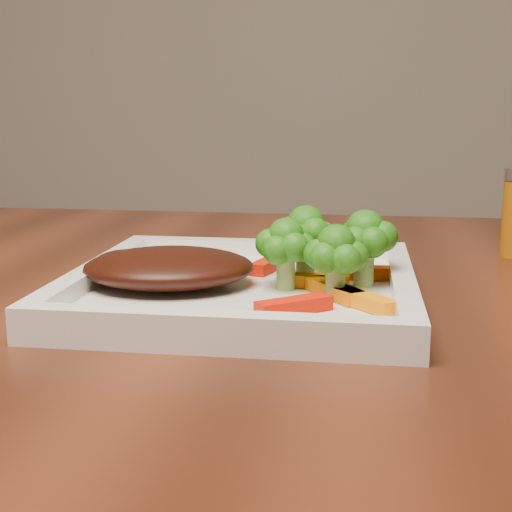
# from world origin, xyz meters

# --- Properties ---
(plate) EXTENTS (0.27, 0.27, 0.01)m
(plate) POSITION_xyz_m (-0.16, -0.20, 0.76)
(plate) COLOR white
(plate) RESTS_ON dining_table
(steak) EXTENTS (0.16, 0.13, 0.03)m
(steak) POSITION_xyz_m (-0.22, -0.21, 0.78)
(steak) COLOR #371008
(steak) RESTS_ON plate
(broccoli_0) EXTENTS (0.07, 0.07, 0.07)m
(broccoli_0) POSITION_xyz_m (-0.11, -0.17, 0.80)
(broccoli_0) COLOR #1F7112
(broccoli_0) RESTS_ON plate
(broccoli_1) EXTENTS (0.07, 0.07, 0.06)m
(broccoli_1) POSITION_xyz_m (-0.06, -0.19, 0.79)
(broccoli_1) COLOR #346911
(broccoli_1) RESTS_ON plate
(broccoli_2) EXTENTS (0.07, 0.07, 0.06)m
(broccoli_2) POSITION_xyz_m (-0.08, -0.23, 0.79)
(broccoli_2) COLOR #217213
(broccoli_2) RESTS_ON plate
(broccoli_3) EXTENTS (0.06, 0.06, 0.06)m
(broccoli_3) POSITION_xyz_m (-0.12, -0.21, 0.79)
(broccoli_3) COLOR #167713
(broccoli_3) RESTS_ON plate
(carrot_0) EXTENTS (0.05, 0.05, 0.01)m
(carrot_0) POSITION_xyz_m (-0.11, -0.27, 0.77)
(carrot_0) COLOR red
(carrot_0) RESTS_ON plate
(carrot_1) EXTENTS (0.05, 0.05, 0.01)m
(carrot_1) POSITION_xyz_m (-0.06, -0.25, 0.77)
(carrot_1) COLOR orange
(carrot_1) RESTS_ON plate
(carrot_3) EXTENTS (0.06, 0.02, 0.01)m
(carrot_3) POSITION_xyz_m (-0.06, -0.16, 0.77)
(carrot_3) COLOR #EB4303
(carrot_3) RESTS_ON plate
(carrot_4) EXTENTS (0.03, 0.06, 0.01)m
(carrot_4) POSITION_xyz_m (-0.14, -0.14, 0.77)
(carrot_4) COLOR red
(carrot_4) RESTS_ON plate
(carrot_5) EXTENTS (0.05, 0.06, 0.01)m
(carrot_5) POSITION_xyz_m (-0.08, -0.23, 0.77)
(carrot_5) COLOR orange
(carrot_5) RESTS_ON plate
(carrot_6) EXTENTS (0.05, 0.02, 0.01)m
(carrot_6) POSITION_xyz_m (-0.10, -0.20, 0.77)
(carrot_6) COLOR #D26503
(carrot_6) RESTS_ON plate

